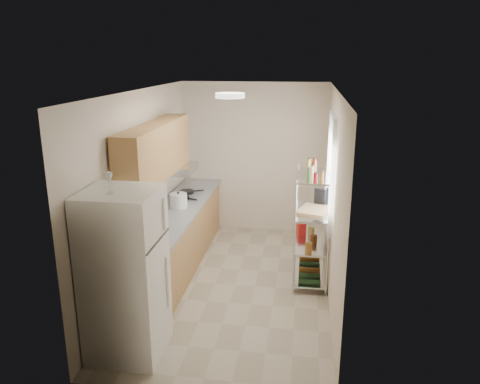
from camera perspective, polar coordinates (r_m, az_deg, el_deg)
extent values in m
cube|color=#B2A590|center=(6.51, -0.65, -11.29)|extent=(2.50, 4.40, 0.01)
cube|color=white|center=(5.79, -0.73, 12.27)|extent=(2.50, 4.40, 0.01)
cube|color=beige|center=(8.14, 1.70, 4.14)|extent=(2.50, 0.01, 2.60)
cube|color=beige|center=(4.00, -5.60, -9.10)|extent=(2.50, 0.01, 2.60)
cube|color=beige|center=(6.33, -11.98, 0.25)|extent=(0.01, 4.40, 2.60)
cube|color=beige|center=(5.97, 11.31, -0.69)|extent=(0.01, 4.40, 2.60)
cube|color=tan|center=(6.91, -7.70, -5.81)|extent=(0.60, 3.48, 0.86)
cube|color=gray|center=(6.75, -7.72, -2.28)|extent=(0.63, 3.51, 0.04)
cube|color=#B7BABC|center=(5.74, -11.12, -5.87)|extent=(0.52, 0.44, 0.04)
cube|color=#B7BABC|center=(8.07, -3.21, -2.17)|extent=(0.01, 0.55, 0.72)
cube|color=tan|center=(6.24, -10.21, 4.93)|extent=(0.33, 2.20, 0.72)
cube|color=#B7BABC|center=(7.06, -7.61, 2.86)|extent=(0.50, 0.60, 0.12)
cube|color=white|center=(6.24, 11.01, 2.44)|extent=(0.06, 1.00, 1.46)
cube|color=silver|center=(6.67, 8.44, -9.76)|extent=(0.45, 0.90, 0.02)
cube|color=silver|center=(6.49, 8.61, -6.19)|extent=(0.45, 0.90, 0.02)
cube|color=silver|center=(6.33, 8.78, -2.42)|extent=(0.45, 0.90, 0.02)
cube|color=silver|center=(6.19, 8.97, 1.97)|extent=(0.45, 0.90, 0.02)
cylinder|color=silver|center=(6.00, 6.66, -5.70)|extent=(0.02, 0.02, 1.55)
cylinder|color=silver|center=(6.82, 6.89, -2.97)|extent=(0.02, 0.02, 1.55)
cylinder|color=silver|center=(6.01, 10.74, -5.86)|extent=(0.02, 0.02, 1.55)
cylinder|color=silver|center=(6.83, 10.47, -3.11)|extent=(0.02, 0.02, 1.55)
cylinder|color=white|center=(5.50, -1.22, 11.69)|extent=(0.34, 0.34, 0.05)
cube|color=white|center=(4.94, -13.82, -9.74)|extent=(0.73, 0.73, 1.76)
cylinder|color=white|center=(6.81, -7.52, -1.03)|extent=(0.25, 0.25, 0.20)
cylinder|color=black|center=(7.22, -7.13, -0.69)|extent=(0.30, 0.30, 0.04)
cylinder|color=black|center=(7.50, -6.51, 0.02)|extent=(0.31, 0.31, 0.05)
cube|color=tan|center=(6.33, 9.07, -2.18)|extent=(0.51, 0.58, 0.03)
cube|color=black|center=(6.61, 9.91, -0.37)|extent=(0.21, 0.26, 0.27)
cube|color=red|center=(6.76, 7.52, -4.36)|extent=(0.14, 0.16, 0.16)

